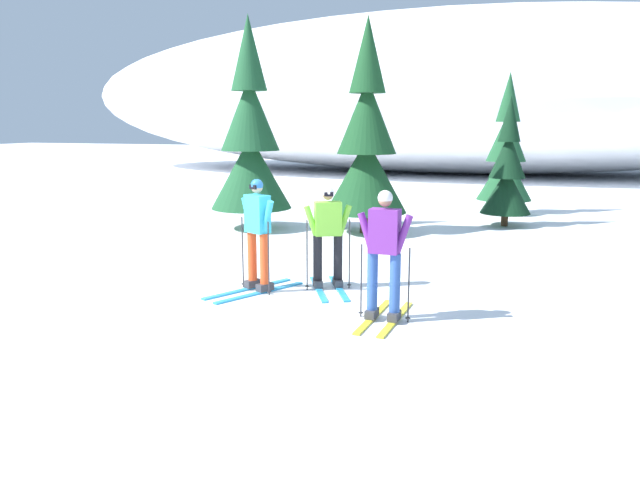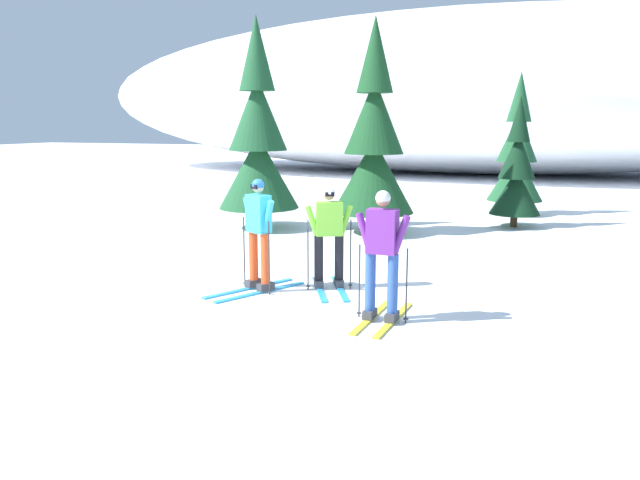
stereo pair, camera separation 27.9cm
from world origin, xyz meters
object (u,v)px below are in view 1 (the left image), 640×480
(skier_purple_jacket, at_px, (384,253))
(skier_cyan_jacket, at_px, (257,233))
(pine_tree_far_left, at_px, (250,142))
(pine_tree_center_left, at_px, (367,145))
(pine_tree_center, at_px, (506,155))
(pine_tree_center_right, at_px, (507,173))
(skier_lime_jacket, at_px, (328,235))

(skier_purple_jacket, distance_m, skier_cyan_jacket, 2.48)
(pine_tree_far_left, xyz_separation_m, pine_tree_center_left, (3.01, 0.28, -0.06))
(skier_purple_jacket, distance_m, pine_tree_far_left, 8.23)
(pine_tree_center, bearing_deg, skier_purple_jacket, -96.81)
(pine_tree_center_left, bearing_deg, pine_tree_center_right, 33.00)
(skier_purple_jacket, bearing_deg, skier_cyan_jacket, 158.41)
(skier_lime_jacket, bearing_deg, pine_tree_far_left, 125.71)
(pine_tree_far_left, bearing_deg, pine_tree_center, 37.72)
(skier_purple_jacket, xyz_separation_m, pine_tree_far_left, (-4.90, 6.49, 1.29))
(skier_cyan_jacket, distance_m, pine_tree_center_right, 8.87)
(pine_tree_center_left, relative_size, pine_tree_center_right, 1.53)
(pine_tree_far_left, bearing_deg, skier_lime_jacket, -54.29)
(skier_purple_jacket, xyz_separation_m, pine_tree_center_right, (1.45, 8.94, 0.46))
(skier_cyan_jacket, bearing_deg, pine_tree_far_left, 114.93)
(skier_lime_jacket, height_order, pine_tree_far_left, pine_tree_far_left)
(pine_tree_far_left, height_order, pine_tree_center_left, pine_tree_far_left)
(skier_lime_jacket, relative_size, pine_tree_center_left, 0.33)
(pine_tree_center_left, relative_size, pine_tree_center, 1.25)
(pine_tree_center_left, xyz_separation_m, pine_tree_center_right, (3.34, 2.17, -0.77))
(skier_cyan_jacket, distance_m, pine_tree_center_left, 6.00)
(skier_purple_jacket, bearing_deg, pine_tree_center, 83.19)
(pine_tree_far_left, distance_m, pine_tree_center_left, 3.02)
(pine_tree_far_left, height_order, pine_tree_center, pine_tree_far_left)
(pine_tree_far_left, xyz_separation_m, pine_tree_center, (6.25, 4.83, -0.50))
(skier_purple_jacket, distance_m, pine_tree_center, 11.43)
(skier_lime_jacket, bearing_deg, pine_tree_center_right, 70.29)
(pine_tree_center, bearing_deg, pine_tree_far_left, -142.28)
(skier_purple_jacket, height_order, pine_tree_center, pine_tree_center)
(pine_tree_center_right, bearing_deg, skier_cyan_jacket, -115.07)
(pine_tree_center_left, bearing_deg, skier_cyan_jacket, -94.06)
(skier_purple_jacket, relative_size, pine_tree_center_right, 0.54)
(pine_tree_far_left, relative_size, pine_tree_center_right, 1.57)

